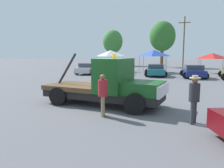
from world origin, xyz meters
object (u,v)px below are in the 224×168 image
(traffic_cone, at_px, (98,87))
(person_at_hood, at_px, (103,92))
(tree_center, at_px, (113,42))
(utility_pole, at_px, (184,41))
(parked_car_silver, at_px, (87,69))
(parked_car_teal, at_px, (155,70))
(tow_truck, at_px, (109,86))
(canopy_tent_blue, at_px, (154,53))
(parked_car_orange, at_px, (116,69))
(canopy_tent_red, at_px, (213,56))
(tree_left, at_px, (162,36))
(parked_car_navy, at_px, (194,71))
(canopy_tent_white, at_px, (111,53))
(person_near_truck, at_px, (194,95))

(traffic_cone, bearing_deg, person_at_hood, -67.27)
(tree_center, bearing_deg, utility_pole, -3.19)
(parked_car_silver, relative_size, utility_pole, 0.47)
(parked_car_teal, xyz_separation_m, tree_center, (-11.08, 19.82, 4.35))
(tow_truck, distance_m, parked_car_teal, 15.07)
(canopy_tent_blue, bearing_deg, traffic_cone, -96.68)
(tow_truck, relative_size, parked_car_silver, 1.40)
(parked_car_silver, xyz_separation_m, parked_car_orange, (3.66, 0.05, 0.00))
(parked_car_teal, xyz_separation_m, canopy_tent_red, (6.54, 5.65, 1.55))
(parked_car_silver, height_order, tree_center, tree_center)
(tow_truck, height_order, traffic_cone, tow_truck)
(tow_truck, distance_m, canopy_tent_red, 21.94)
(tree_center, height_order, utility_pole, utility_pole)
(tree_left, bearing_deg, parked_car_navy, -75.21)
(parked_car_navy, height_order, utility_pole, utility_pole)
(tow_truck, height_order, canopy_tent_white, canopy_tent_white)
(tow_truck, height_order, parked_car_navy, tow_truck)
(tow_truck, bearing_deg, canopy_tent_blue, 98.59)
(person_near_truck, relative_size, utility_pole, 0.19)
(traffic_cone, bearing_deg, canopy_tent_red, 61.57)
(tow_truck, xyz_separation_m, canopy_tent_blue, (-0.14, 19.69, 1.61))
(parked_car_silver, xyz_separation_m, canopy_tent_red, (14.82, 5.68, 1.55))
(parked_car_navy, height_order, canopy_tent_blue, canopy_tent_blue)
(parked_car_teal, distance_m, tree_center, 23.12)
(parked_car_silver, height_order, tree_left, tree_left)
(person_at_hood, height_order, canopy_tent_white, canopy_tent_white)
(parked_car_navy, bearing_deg, parked_car_teal, 77.03)
(parked_car_orange, height_order, canopy_tent_white, canopy_tent_white)
(parked_car_silver, relative_size, tree_left, 0.52)
(tow_truck, bearing_deg, tree_left, 98.23)
(tow_truck, bearing_deg, parked_car_navy, 80.51)
(parked_car_navy, height_order, traffic_cone, parked_car_navy)
(tow_truck, bearing_deg, traffic_cone, 126.18)
(canopy_tent_blue, bearing_deg, parked_car_silver, -148.12)
(parked_car_orange, relative_size, parked_car_teal, 0.98)
(tow_truck, distance_m, canopy_tent_blue, 19.76)
(parked_car_orange, xyz_separation_m, traffic_cone, (1.99, -11.30, -0.39))
(person_near_truck, distance_m, parked_car_orange, 18.48)
(parked_car_orange, height_order, canopy_tent_blue, canopy_tent_blue)
(tow_truck, bearing_deg, parked_car_orange, 113.04)
(canopy_tent_white, height_order, tree_center, tree_center)
(person_near_truck, distance_m, utility_pole, 36.01)
(canopy_tent_blue, bearing_deg, tree_left, 89.49)
(canopy_tent_white, relative_size, canopy_tent_blue, 0.95)
(person_near_truck, bearing_deg, parked_car_teal, -57.86)
(tow_truck, xyz_separation_m, parked_car_teal, (0.62, 15.05, -0.31))
(parked_car_navy, xyz_separation_m, tree_left, (-4.65, 17.61, 4.99))
(person_near_truck, height_order, tree_left, tree_left)
(person_at_hood, xyz_separation_m, tree_left, (-0.36, 33.90, 4.66))
(person_at_hood, bearing_deg, canopy_tent_blue, 70.33)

